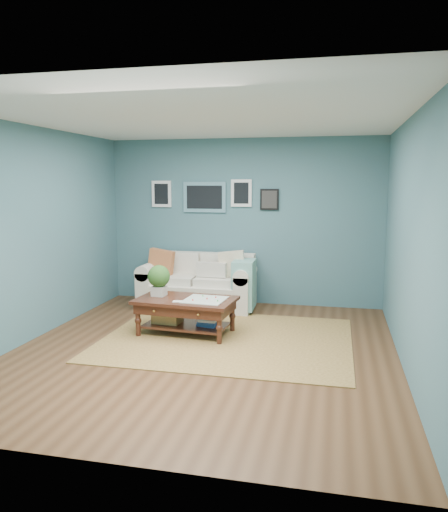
# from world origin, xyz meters

# --- Properties ---
(room_shell) EXTENTS (5.00, 5.02, 2.70)m
(room_shell) POSITION_xyz_m (-0.01, 0.06, 1.36)
(room_shell) COLOR brown
(room_shell) RESTS_ON ground
(area_rug) EXTENTS (3.11, 2.49, 0.01)m
(area_rug) POSITION_xyz_m (0.18, 0.48, 0.01)
(area_rug) COLOR brown
(area_rug) RESTS_ON ground
(loveseat) EXTENTS (1.85, 0.84, 0.95)m
(loveseat) POSITION_xyz_m (-0.57, 2.02, 0.39)
(loveseat) COLOR beige
(loveseat) RESTS_ON ground
(coffee_table) EXTENTS (1.33, 0.84, 0.90)m
(coffee_table) POSITION_xyz_m (-0.47, 0.59, 0.40)
(coffee_table) COLOR #38160D
(coffee_table) RESTS_ON ground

